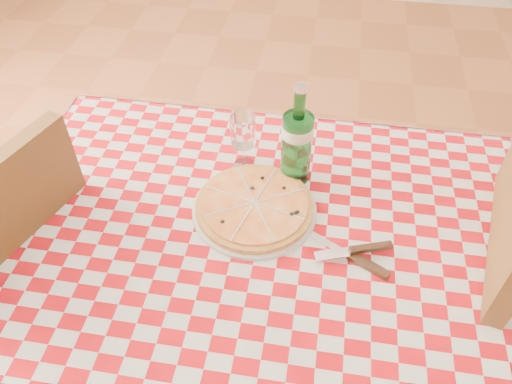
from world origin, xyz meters
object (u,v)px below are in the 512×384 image
dining_table (260,254)px  pizza_plate (254,206)px  chair_far (11,273)px  wine_glass (243,142)px  water_bottle (297,135)px

dining_table → pizza_plate: bearing=113.3°
chair_far → pizza_plate: chair_far is taller
wine_glass → pizza_plate: bearing=-70.8°
pizza_plate → water_bottle: water_bottle is taller
dining_table → water_bottle: bearing=72.3°
pizza_plate → wine_glass: wine_glass is taller
dining_table → wine_glass: (-0.08, 0.21, 0.18)m
chair_far → water_bottle: size_ratio=3.47×
pizza_plate → wine_glass: 0.18m
chair_far → wine_glass: 0.71m
dining_table → water_bottle: water_bottle is taller
dining_table → pizza_plate: (-0.02, 0.05, 0.12)m
pizza_plate → wine_glass: bearing=109.2°
dining_table → chair_far: bearing=-171.6°
water_bottle → dining_table: bearing=-107.7°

